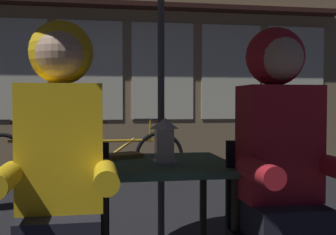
{
  "coord_description": "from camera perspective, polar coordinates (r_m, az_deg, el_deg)",
  "views": [
    {
      "loc": [
        -0.32,
        -2.17,
        1.06
      ],
      "look_at": [
        0.0,
        -0.22,
        0.98
      ],
      "focal_mm": 44.39,
      "sensor_mm": 36.0,
      "label": 1
    }
  ],
  "objects": [
    {
      "name": "book",
      "position": [
        2.38,
        -6.22,
        -5.21
      ],
      "size": [
        0.24,
        0.21,
        0.02
      ],
      "primitive_type": "cube",
      "rotation": [
        0.0,
        0.0,
        0.39
      ],
      "color": "olive",
      "rests_on": "cafe_table"
    },
    {
      "name": "chair_right",
      "position": [
        2.05,
        14.49,
        -13.97
      ],
      "size": [
        0.4,
        0.4,
        0.87
      ],
      "color": "black",
      "rests_on": "ground_plane"
    },
    {
      "name": "person_right_hooded",
      "position": [
        1.93,
        15.28,
        -4.16
      ],
      "size": [
        0.45,
        0.56,
        1.4
      ],
      "color": "black",
      "rests_on": "ground_plane"
    },
    {
      "name": "bicycle_fourth",
      "position": [
        5.55,
        -6.45,
        -5.22
      ],
      "size": [
        1.68,
        0.11,
        0.84
      ],
      "color": "black",
      "rests_on": "ground_plane"
    },
    {
      "name": "lantern",
      "position": [
        2.16,
        -0.53,
        -3.02
      ],
      "size": [
        0.11,
        0.11,
        0.23
      ],
      "color": "white",
      "rests_on": "cafe_table"
    },
    {
      "name": "person_left_hooded",
      "position": [
        1.76,
        -14.53,
        -4.76
      ],
      "size": [
        0.45,
        0.56,
        1.4
      ],
      "color": "black",
      "rests_on": "ground_plane"
    },
    {
      "name": "cafe_table",
      "position": [
        2.23,
        -0.95,
        -8.65
      ],
      "size": [
        0.72,
        0.72,
        0.74
      ],
      "color": "#42664C",
      "rests_on": "ground_plane"
    },
    {
      "name": "chair_left",
      "position": [
        1.89,
        -14.27,
        -15.36
      ],
      "size": [
        0.4,
        0.4,
        0.87
      ],
      "color": "black",
      "rests_on": "ground_plane"
    },
    {
      "name": "bicycle_third",
      "position": [
        5.77,
        -16.98,
        -5.01
      ],
      "size": [
        1.67,
        0.32,
        0.84
      ],
      "color": "black",
      "rests_on": "ground_plane"
    }
  ]
}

